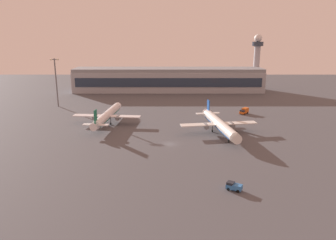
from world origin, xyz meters
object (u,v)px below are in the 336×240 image
at_px(baggage_tractor, 234,186).
at_px(airplane_taxiway_distant, 107,115).
at_px(catering_truck, 244,111).
at_px(control_tower, 257,58).
at_px(apron_light_west, 56,80).
at_px(airplane_far_stand, 219,124).

bearing_deg(baggage_tractor, airplane_taxiway_distant, 63.86).
xyz_separation_m(airplane_taxiway_distant, catering_truck, (67.80, 18.49, -2.33)).
bearing_deg(control_tower, apron_light_west, -154.51).
bearing_deg(airplane_taxiway_distant, control_tower, 51.98).
distance_m(baggage_tractor, apron_light_west, 131.21).
xyz_separation_m(airplane_far_stand, apron_light_west, (-84.15, 51.21, 11.32)).
xyz_separation_m(control_tower, airplane_taxiway_distant, (-93.47, -97.30, -18.91)).
relative_size(airplane_far_stand, catering_truck, 7.28).
xyz_separation_m(airplane_far_stand, catering_truck, (18.17, 33.41, -2.50)).
xyz_separation_m(airplane_taxiway_distant, apron_light_west, (-34.52, 36.28, 11.49)).
bearing_deg(apron_light_west, airplane_taxiway_distant, -46.43).
relative_size(control_tower, airplane_taxiway_distant, 0.98).
bearing_deg(control_tower, airplane_taxiway_distant, -133.85).
xyz_separation_m(airplane_taxiway_distant, baggage_tractor, (45.95, -66.37, -2.73)).
bearing_deg(airplane_far_stand, airplane_taxiway_distant, -25.79).
relative_size(catering_truck, apron_light_west, 0.21).
distance_m(airplane_far_stand, baggage_tractor, 51.65).
bearing_deg(apron_light_west, catering_truck, -9.87).
bearing_deg(catering_truck, airplane_far_stand, 103.61).
relative_size(control_tower, airplane_far_stand, 0.94).
bearing_deg(airplane_far_stand, control_tower, -120.39).
bearing_deg(airplane_taxiway_distant, apron_light_west, 139.40).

